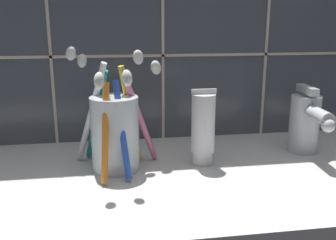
% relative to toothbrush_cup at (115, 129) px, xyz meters
% --- Properties ---
extents(sink_counter, '(0.79, 0.35, 0.02)m').
position_rel_toothbrush_cup_xyz_m(sink_counter, '(0.07, -0.03, -0.07)').
color(sink_counter, silver).
rests_on(sink_counter, ground).
extents(tile_wall_backsplash, '(0.89, 0.02, 0.47)m').
position_rel_toothbrush_cup_xyz_m(tile_wall_backsplash, '(0.07, 0.15, 0.15)').
color(tile_wall_backsplash, '#4C515B').
rests_on(tile_wall_backsplash, ground).
extents(toothbrush_cup, '(0.15, 0.15, 0.18)m').
position_rel_toothbrush_cup_xyz_m(toothbrush_cup, '(0.00, 0.00, 0.00)').
color(toothbrush_cup, silver).
rests_on(toothbrush_cup, sink_counter).
extents(toothpaste_tube, '(0.04, 0.04, 0.12)m').
position_rel_toothbrush_cup_xyz_m(toothpaste_tube, '(0.13, -0.00, -0.00)').
color(toothpaste_tube, white).
rests_on(toothpaste_tube, sink_counter).
extents(sink_faucet, '(0.05, 0.12, 0.11)m').
position_rel_toothbrush_cup_xyz_m(sink_faucet, '(0.32, 0.02, -0.01)').
color(sink_faucet, silver).
rests_on(sink_faucet, sink_counter).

